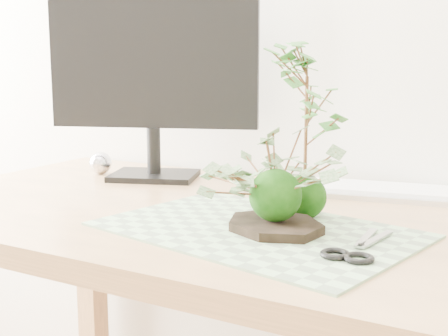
{
  "coord_description": "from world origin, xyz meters",
  "views": [
    {
      "loc": [
        0.51,
        0.25,
        1.02
      ],
      "look_at": [
        0.0,
        1.14,
        0.84
      ],
      "focal_mm": 50.0,
      "sensor_mm": 36.0,
      "label": 1
    }
  ],
  "objects_px": {
    "desk": "(294,269)",
    "monitor": "(154,72)",
    "maple_kokedama": "(307,88)",
    "ivy_kokedama": "(276,171)",
    "keyboard": "(360,190)"
  },
  "relations": [
    {
      "from": "desk",
      "to": "ivy_kokedama",
      "type": "height_order",
      "value": "ivy_kokedama"
    },
    {
      "from": "maple_kokedama",
      "to": "keyboard",
      "type": "relative_size",
      "value": 0.66
    },
    {
      "from": "ivy_kokedama",
      "to": "keyboard",
      "type": "bearing_deg",
      "value": 85.07
    },
    {
      "from": "maple_kokedama",
      "to": "keyboard",
      "type": "bearing_deg",
      "value": 84.44
    },
    {
      "from": "ivy_kokedama",
      "to": "monitor",
      "type": "xyz_separation_m",
      "value": [
        -0.44,
        0.28,
        0.15
      ]
    },
    {
      "from": "maple_kokedama",
      "to": "desk",
      "type": "bearing_deg",
      "value": -107.01
    },
    {
      "from": "desk",
      "to": "maple_kokedama",
      "type": "relative_size",
      "value": 4.86
    },
    {
      "from": "monitor",
      "to": "desk",
      "type": "bearing_deg",
      "value": -44.94
    },
    {
      "from": "desk",
      "to": "monitor",
      "type": "relative_size",
      "value": 3.43
    },
    {
      "from": "desk",
      "to": "maple_kokedama",
      "type": "distance_m",
      "value": 0.32
    },
    {
      "from": "desk",
      "to": "monitor",
      "type": "xyz_separation_m",
      "value": [
        -0.44,
        0.2,
        0.34
      ]
    },
    {
      "from": "ivy_kokedama",
      "to": "monitor",
      "type": "height_order",
      "value": "monitor"
    },
    {
      "from": "ivy_kokedama",
      "to": "maple_kokedama",
      "type": "height_order",
      "value": "maple_kokedama"
    },
    {
      "from": "ivy_kokedama",
      "to": "keyboard",
      "type": "height_order",
      "value": "ivy_kokedama"
    },
    {
      "from": "keyboard",
      "to": "maple_kokedama",
      "type": "bearing_deg",
      "value": -105.93
    }
  ]
}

